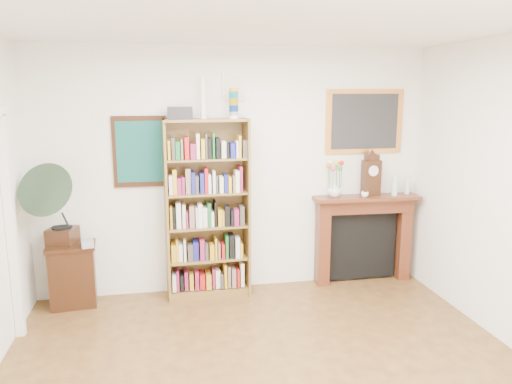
# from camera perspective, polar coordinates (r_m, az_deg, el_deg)

# --- Properties ---
(room) EXTENTS (4.51, 5.01, 2.81)m
(room) POSITION_cam_1_polar(r_m,az_deg,el_deg) (3.33, 3.81, -4.25)
(room) COLOR #4F2E17
(room) RESTS_ON ground
(teal_poster) EXTENTS (0.58, 0.04, 0.78)m
(teal_poster) POSITION_cam_1_polar(r_m,az_deg,el_deg) (5.62, -13.14, 4.51)
(teal_poster) COLOR black
(teal_poster) RESTS_ON back_wall
(small_picture) EXTENTS (0.26, 0.04, 0.30)m
(small_picture) POSITION_cam_1_polar(r_m,az_deg,el_deg) (5.64, -2.52, 11.94)
(small_picture) COLOR white
(small_picture) RESTS_ON back_wall
(gilt_painting) EXTENTS (0.95, 0.04, 0.75)m
(gilt_painting) POSITION_cam_1_polar(r_m,az_deg,el_deg) (6.07, 12.28, 7.88)
(gilt_painting) COLOR orange
(gilt_painting) RESTS_ON back_wall
(bookshelf) EXTENTS (0.94, 0.37, 2.31)m
(bookshelf) POSITION_cam_1_polar(r_m,az_deg,el_deg) (5.56, -5.62, -0.82)
(bookshelf) COLOR brown
(bookshelf) RESTS_ON floor
(side_cabinet) EXTENTS (0.54, 0.42, 0.69)m
(side_cabinet) POSITION_cam_1_polar(r_m,az_deg,el_deg) (5.83, -20.22, -8.90)
(side_cabinet) COLOR black
(side_cabinet) RESTS_ON floor
(fireplace) EXTENTS (1.28, 0.34, 1.08)m
(fireplace) POSITION_cam_1_polar(r_m,az_deg,el_deg) (6.23, 12.14, -4.39)
(fireplace) COLOR #451E10
(fireplace) RESTS_ON floor
(gramophone) EXTENTS (0.71, 0.81, 0.91)m
(gramophone) POSITION_cam_1_polar(r_m,az_deg,el_deg) (5.53, -21.84, -0.83)
(gramophone) COLOR black
(gramophone) RESTS_ON side_cabinet
(cd_stack) EXTENTS (0.14, 0.14, 0.08)m
(cd_stack) POSITION_cam_1_polar(r_m,az_deg,el_deg) (5.56, -18.71, -5.59)
(cd_stack) COLOR silver
(cd_stack) RESTS_ON side_cabinet
(mantel_clock) EXTENTS (0.22, 0.14, 0.49)m
(mantel_clock) POSITION_cam_1_polar(r_m,az_deg,el_deg) (6.07, 13.03, 1.79)
(mantel_clock) COLOR black
(mantel_clock) RESTS_ON fireplace
(flower_vase) EXTENTS (0.20, 0.20, 0.17)m
(flower_vase) POSITION_cam_1_polar(r_m,az_deg,el_deg) (5.94, 8.94, 0.25)
(flower_vase) COLOR silver
(flower_vase) RESTS_ON fireplace
(teacup) EXTENTS (0.09, 0.09, 0.07)m
(teacup) POSITION_cam_1_polar(r_m,az_deg,el_deg) (6.00, 12.32, -0.26)
(teacup) COLOR white
(teacup) RESTS_ON fireplace
(bottle_left) EXTENTS (0.07, 0.07, 0.24)m
(bottle_left) POSITION_cam_1_polar(r_m,az_deg,el_deg) (6.17, 15.57, 0.71)
(bottle_left) COLOR silver
(bottle_left) RESTS_ON fireplace
(bottle_right) EXTENTS (0.06, 0.06, 0.20)m
(bottle_right) POSITION_cam_1_polar(r_m,az_deg,el_deg) (6.31, 16.91, 0.69)
(bottle_right) COLOR silver
(bottle_right) RESTS_ON fireplace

